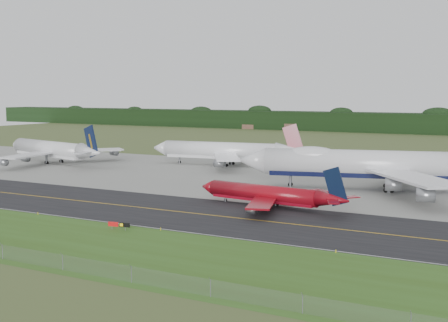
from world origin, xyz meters
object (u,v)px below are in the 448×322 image
(jet_ba_747, at_px, (383,165))
(jet_red_737, at_px, (271,195))
(jet_navy_gold, at_px, (54,150))
(jet_star_tail, at_px, (228,151))
(taxiway_sign, at_px, (119,225))

(jet_ba_747, relative_size, jet_red_737, 2.02)
(jet_navy_gold, bearing_deg, jet_star_tail, 22.04)
(jet_red_737, bearing_deg, taxiway_sign, -113.56)
(jet_star_tail, xyz_separation_m, taxiway_sign, (30.04, -97.03, -3.90))
(jet_ba_747, relative_size, taxiway_sign, 17.61)
(jet_ba_747, distance_m, jet_navy_gold, 117.01)
(jet_navy_gold, height_order, taxiway_sign, jet_navy_gold)
(jet_ba_747, relative_size, jet_star_tail, 1.34)
(jet_ba_747, bearing_deg, jet_red_737, -113.02)
(jet_red_737, height_order, jet_star_tail, jet_star_tail)
(jet_ba_747, height_order, jet_star_tail, jet_ba_747)
(jet_red_737, relative_size, jet_navy_gold, 0.68)
(jet_red_737, xyz_separation_m, taxiway_sign, (-14.77, -33.87, -1.76))
(jet_star_tail, distance_m, taxiway_sign, 101.65)
(jet_ba_747, height_order, jet_red_737, jet_ba_747)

